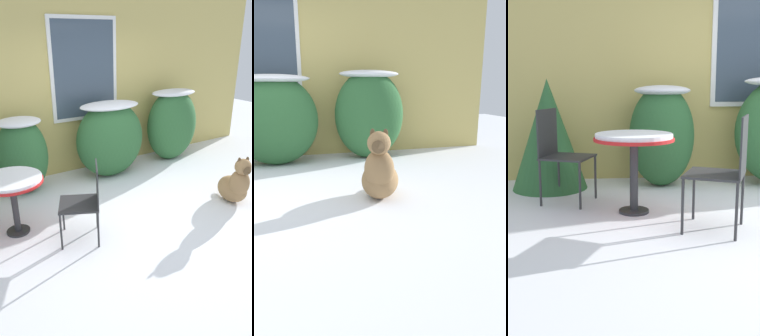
# 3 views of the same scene
# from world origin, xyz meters

# --- Properties ---
(ground_plane) EXTENTS (16.00, 16.00, 0.00)m
(ground_plane) POSITION_xyz_m (0.00, 0.00, 0.00)
(ground_plane) COLOR white
(house_wall) EXTENTS (8.00, 0.10, 3.28)m
(house_wall) POSITION_xyz_m (0.01, 2.20, 1.65)
(house_wall) COLOR tan
(house_wall) RESTS_ON ground_plane
(shrub_left) EXTENTS (0.77, 0.66, 1.19)m
(shrub_left) POSITION_xyz_m (-1.14, 1.74, 0.63)
(shrub_left) COLOR #2D6033
(shrub_left) RESTS_ON ground_plane
(shrub_middle) EXTENTS (1.23, 0.72, 1.29)m
(shrub_middle) POSITION_xyz_m (0.33, 1.62, 0.68)
(shrub_middle) COLOR #2D6033
(shrub_middle) RESTS_ON ground_plane
(shrub_right) EXTENTS (1.09, 0.63, 1.36)m
(shrub_right) POSITION_xyz_m (1.75, 1.71, 0.72)
(shrub_right) COLOR #2D6033
(shrub_right) RESTS_ON ground_plane
(patio_table) EXTENTS (0.75, 0.75, 0.75)m
(patio_table) POSITION_xyz_m (-1.57, 0.66, 0.65)
(patio_table) COLOR #2D2D30
(patio_table) RESTS_ON ground_plane
(patio_chair_far_side) EXTENTS (0.61, 0.61, 0.95)m
(patio_chair_far_side) POSITION_xyz_m (-0.88, 0.08, 0.53)
(patio_chair_far_side) COLOR #2D2D30
(patio_chair_far_side) RESTS_ON ground_plane
(dog) EXTENTS (0.53, 0.73, 0.75)m
(dog) POSITION_xyz_m (1.36, -0.23, 0.27)
(dog) COLOR #937047
(dog) RESTS_ON ground_plane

